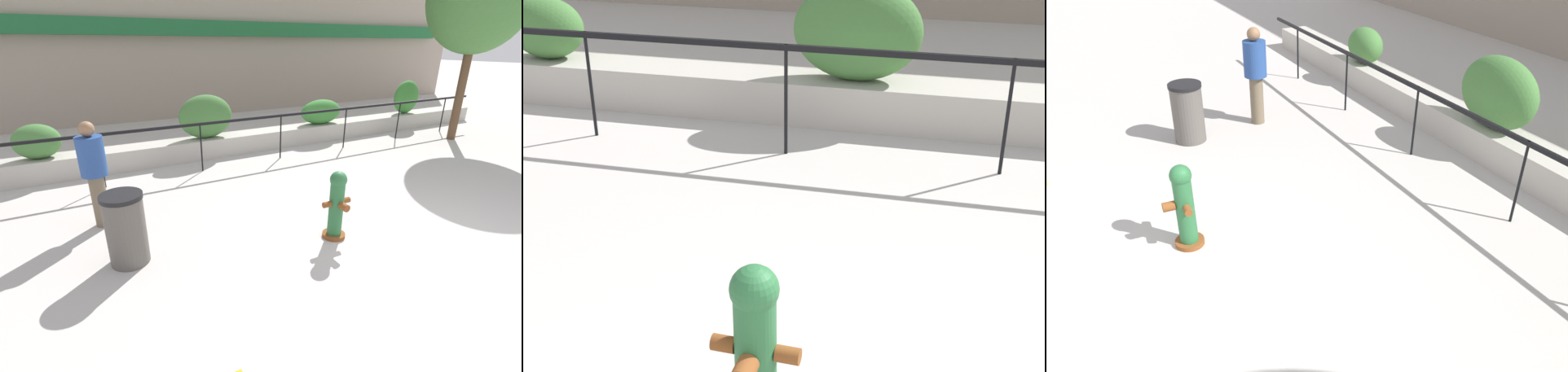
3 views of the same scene
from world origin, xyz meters
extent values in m
cube|color=#B7B2A8|center=(0.00, 6.00, 0.25)|extent=(18.00, 0.70, 0.50)
cube|color=black|center=(0.00, 4.90, 1.12)|extent=(15.00, 0.05, 0.06)
cylinder|color=black|center=(-4.29, 4.90, 0.57)|extent=(0.04, 0.04, 1.15)
cylinder|color=black|center=(-2.14, 4.90, 0.57)|extent=(0.04, 0.04, 1.15)
cylinder|color=black|center=(0.00, 4.90, 0.57)|extent=(0.04, 0.04, 1.15)
ellipsoid|color=#427538|center=(-5.40, 6.00, 0.87)|extent=(0.94, 0.64, 0.74)
ellipsoid|color=#427538|center=(-1.60, 6.00, 1.05)|extent=(1.43, 0.70, 1.11)
cylinder|color=#286638|center=(-1.37, 1.03, 0.48)|extent=(0.23, 0.23, 0.85)
sphere|color=#286638|center=(-1.37, 1.03, 0.95)|extent=(0.25, 0.25, 0.25)
cylinder|color=brown|center=(-1.38, 0.85, 0.59)|extent=(0.12, 0.14, 0.11)
cylinder|color=brown|center=(-1.54, 1.04, 0.59)|extent=(0.13, 0.09, 0.09)
cylinder|color=brown|center=(-1.20, 1.03, 0.59)|extent=(0.13, 0.09, 0.09)
camera|label=1|loc=(-4.62, -2.60, 2.79)|focal=24.00mm
camera|label=2|loc=(-0.52, -1.84, 2.96)|focal=50.00mm
camera|label=3|loc=(3.73, 0.10, 3.75)|focal=35.00mm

